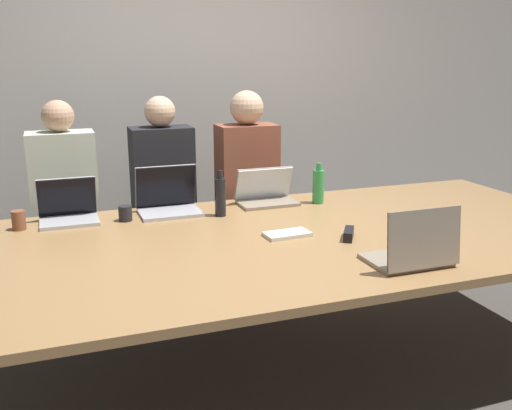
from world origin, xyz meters
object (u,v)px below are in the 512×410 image
object	(u,v)px
cup_far_left	(19,220)
person_far_midleft	(164,204)
person_far_left	(66,214)
stapler	(349,234)
laptop_far_midleft	(168,199)
bottle_far_center	(318,186)
laptop_near_midright	(415,249)
bottle_far_midleft	(220,196)
laptop_far_center	(266,193)
laptop_far_left	(68,209)
cup_far_midleft	(125,213)
person_far_center	(247,196)

from	to	relation	value
cup_far_left	person_far_midleft	world-z (taller)	person_far_midleft
person_far_left	stapler	xyz separation A→B (m)	(1.32, -1.24, 0.09)
cup_far_left	laptop_far_midleft	bearing A→B (deg)	5.47
person_far_midleft	bottle_far_center	bearing A→B (deg)	-32.76
laptop_near_midright	person_far_left	size ratio (longest dim) A/B	0.26
bottle_far_midleft	stapler	xyz separation A→B (m)	(0.49, -0.63, -0.09)
laptop_far_center	bottle_far_center	xyz separation A→B (m)	(0.31, -0.10, 0.04)
bottle_far_center	person_far_left	xyz separation A→B (m)	(-1.49, 0.53, -0.18)
laptop_far_midleft	laptop_far_left	bearing A→B (deg)	-179.88
cup_far_left	person_far_midleft	bearing A→B (deg)	30.99
cup_far_midleft	stapler	size ratio (longest dim) A/B	0.58
laptop_near_midright	laptop_far_midleft	bearing A→B (deg)	-56.67
person_far_center	laptop_far_midleft	size ratio (longest dim) A/B	3.93
bottle_far_center	bottle_far_midleft	bearing A→B (deg)	-173.68
bottle_far_midleft	stapler	world-z (taller)	bottle_far_midleft
person_far_left	cup_far_left	size ratio (longest dim) A/B	13.16
person_far_center	laptop_far_left	bearing A→B (deg)	-162.00
person_far_left	bottle_far_midleft	distance (m)	1.05
person_far_center	laptop_near_midright	bearing A→B (deg)	-83.01
person_far_midleft	laptop_far_center	bearing A→B (deg)	-39.22
laptop_near_midright	cup_far_midleft	world-z (taller)	laptop_near_midright
person_far_center	person_far_midleft	size ratio (longest dim) A/B	1.02
laptop_far_left	cup_far_left	size ratio (longest dim) A/B	3.05
bottle_far_center	cup_far_left	xyz separation A→B (m)	(-1.75, 0.03, -0.06)
laptop_near_midright	stapler	world-z (taller)	laptop_near_midright
person_far_center	cup_far_midleft	xyz separation A→B (m)	(-0.89, -0.49, 0.09)
laptop_far_center	cup_far_left	world-z (taller)	laptop_far_center
person_far_midleft	stapler	world-z (taller)	person_far_midleft
laptop_far_center	person_far_midleft	distance (m)	0.73
cup_far_left	cup_far_midleft	distance (m)	0.56
bottle_far_midleft	stapler	size ratio (longest dim) A/B	1.79
laptop_near_midright	person_far_center	world-z (taller)	person_far_center
person_far_center	bottle_far_midleft	world-z (taller)	person_far_center
bottle_far_midleft	person_far_center	bearing A→B (deg)	57.69
laptop_near_midright	laptop_far_center	bearing A→B (deg)	-80.25
laptop_far_midleft	stapler	distance (m)	1.11
laptop_far_center	person_far_left	world-z (taller)	person_far_left
person_far_left	person_far_midleft	world-z (taller)	person_far_midleft
laptop_near_midright	laptop_far_left	xyz separation A→B (m)	(-1.39, 1.26, -0.01)
laptop_far_center	person_far_left	size ratio (longest dim) A/B	0.27
person_far_left	laptop_far_midleft	distance (m)	0.72
cup_far_midleft	laptop_far_left	bearing A→B (deg)	161.57
person_far_center	person_far_left	distance (m)	1.20
laptop_near_midright	person_far_left	world-z (taller)	person_far_left
laptop_far_left	person_far_center	bearing A→B (deg)	18.00
person_far_left	stapler	distance (m)	1.81
laptop_near_midright	cup_far_midleft	xyz separation A→B (m)	(-1.09, 1.16, -0.04)
bottle_far_center	laptop_far_midleft	xyz separation A→B (m)	(-0.93, 0.11, -0.03)
laptop_far_midleft	person_far_midleft	xyz separation A→B (m)	(0.06, 0.45, -0.14)
bottle_far_center	cup_far_midleft	xyz separation A→B (m)	(-1.19, 0.01, -0.07)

